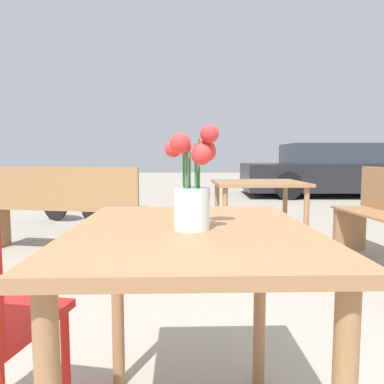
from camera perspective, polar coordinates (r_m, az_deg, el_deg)
name	(u,v)px	position (r m, az deg, el deg)	size (l,w,h in m)	color
table_front	(192,265)	(1.14, 0.00, -11.07)	(0.76, 0.95, 0.75)	#9E7047
flower_vase	(193,188)	(1.07, 0.19, 0.61)	(0.15, 0.16, 0.30)	silver
bench_near	(61,206)	(3.89, -19.29, -2.04)	(1.67, 0.59, 0.85)	#9E7047
table_back	(258,191)	(3.78, 10.05, 0.08)	(0.92, 0.85, 0.70)	#9E7047
bicycle	(74,199)	(5.48, -17.50, -1.06)	(1.35, 0.98, 0.77)	black
parked_car	(338,171)	(9.61, 21.30, 3.02)	(4.48, 1.99, 1.24)	black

